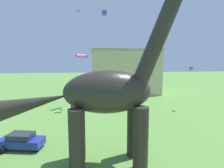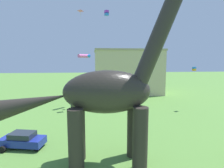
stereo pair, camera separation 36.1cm
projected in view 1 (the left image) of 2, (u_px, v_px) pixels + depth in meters
name	position (u px, v px, depth m)	size (l,w,h in m)	color
dinosaur_sculpture	(107.00, 92.00, 14.50)	(16.23, 3.44, 16.97)	#2D2823
parked_sedan_left	(21.00, 141.00, 17.91)	(4.48, 2.63, 1.55)	navy
kite_high_left	(82.00, 56.00, 33.10)	(2.33, 2.33, 0.66)	pink
kite_drifting	(79.00, 11.00, 23.40)	(0.88, 0.87, 0.89)	pink
kite_far_right	(191.00, 69.00, 31.77)	(0.65, 0.65, 0.69)	#287AE5
kite_near_low	(104.00, 13.00, 31.74)	(0.79, 0.79, 0.88)	purple
background_building_block	(124.00, 71.00, 48.84)	(17.01, 12.66, 11.31)	#CCB78E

